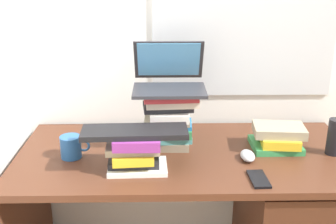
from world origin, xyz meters
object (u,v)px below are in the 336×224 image
at_px(keyboard, 135,132).
at_px(cell_phone, 259,179).
at_px(book_stack_keyboard_riser, 135,152).
at_px(book_stack_tall, 169,118).
at_px(book_stack_side, 278,137).
at_px(water_bottle, 334,137).
at_px(computer_mouse, 248,156).
at_px(desk, 268,218).
at_px(mug, 71,147).
at_px(laptop, 169,77).

bearing_deg(keyboard, cell_phone, -14.63).
distance_m(book_stack_keyboard_riser, cell_phone, 0.50).
bearing_deg(book_stack_tall, book_stack_side, -3.27).
height_order(water_bottle, cell_phone, water_bottle).
relative_size(book_stack_side, computer_mouse, 2.25).
bearing_deg(water_bottle, desk, -179.11).
bearing_deg(book_stack_side, book_stack_keyboard_riser, -163.50).
xyz_separation_m(computer_mouse, mug, (-0.75, 0.04, 0.03)).
height_order(book_stack_keyboard_riser, computer_mouse, book_stack_keyboard_riser).
relative_size(mug, cell_phone, 0.93).
height_order(desk, keyboard, keyboard).
distance_m(book_stack_keyboard_riser, mug, 0.30).
bearing_deg(computer_mouse, mug, 177.13).
distance_m(book_stack_tall, cell_phone, 0.48).
bearing_deg(desk, book_stack_side, 64.47).
height_order(book_stack_tall, book_stack_side, book_stack_tall).
bearing_deg(computer_mouse, book_stack_keyboard_riser, -171.03).
relative_size(book_stack_keyboard_riser, water_bottle, 1.53).
bearing_deg(book_stack_tall, water_bottle, -7.08).
relative_size(book_stack_side, mug, 1.84).
bearing_deg(book_stack_tall, keyboard, -123.93).
height_order(book_stack_side, mug, book_stack_side).
xyz_separation_m(book_stack_keyboard_riser, computer_mouse, (0.47, 0.07, -0.06)).
bearing_deg(book_stack_keyboard_riser, desk, 11.46).
bearing_deg(computer_mouse, book_stack_tall, 157.17).
height_order(desk, cell_phone, cell_phone).
height_order(desk, computer_mouse, computer_mouse).
xyz_separation_m(laptop, cell_phone, (0.34, -0.38, -0.31)).
bearing_deg(water_bottle, keyboard, -171.93).
height_order(computer_mouse, water_bottle, water_bottle).
height_order(computer_mouse, mug, mug).
distance_m(book_stack_tall, book_stack_side, 0.50).
distance_m(book_stack_keyboard_riser, laptop, 0.39).
distance_m(computer_mouse, mug, 0.75).
bearing_deg(book_stack_tall, mug, -166.47).
distance_m(water_bottle, cell_phone, 0.45).
xyz_separation_m(book_stack_side, cell_phone, (-0.15, -0.29, -0.05)).
distance_m(computer_mouse, cell_phone, 0.18).
bearing_deg(laptop, book_stack_keyboard_riser, -117.41).
height_order(laptop, mug, laptop).
xyz_separation_m(water_bottle, cell_phone, (-0.38, -0.23, -0.08)).
relative_size(desk, laptop, 4.71).
bearing_deg(keyboard, mug, 156.85).
xyz_separation_m(desk, water_bottle, (0.26, 0.00, 0.41)).
relative_size(book_stack_keyboard_riser, mug, 1.94).
distance_m(mug, water_bottle, 1.14).
relative_size(book_stack_tall, laptop, 0.83).
xyz_separation_m(desk, book_stack_tall, (-0.46, 0.09, 0.46)).
bearing_deg(desk, water_bottle, 0.89).
distance_m(laptop, mug, 0.52).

